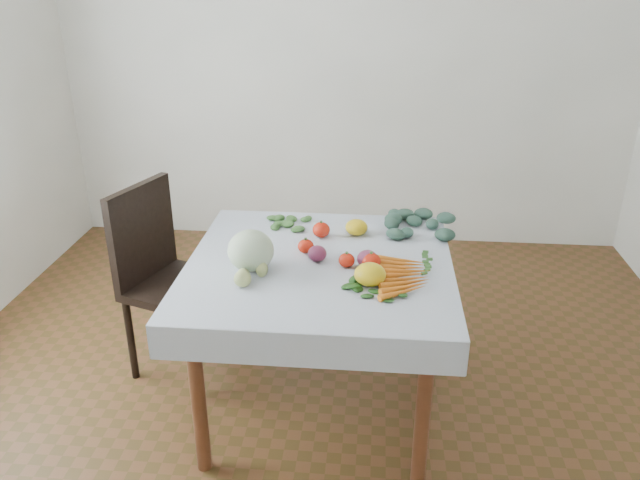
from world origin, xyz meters
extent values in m
plane|color=brown|center=(0.00, 0.00, 0.00)|extent=(4.00, 4.00, 0.00)
cube|color=white|center=(0.00, 2.00, 1.35)|extent=(4.00, 0.04, 2.70)
cube|color=brown|center=(0.00, 0.00, 0.73)|extent=(1.00, 1.00, 0.04)
cylinder|color=brown|center=(-0.44, -0.44, 0.35)|extent=(0.06, 0.06, 0.71)
cylinder|color=brown|center=(0.44, -0.44, 0.35)|extent=(0.06, 0.06, 0.71)
cylinder|color=brown|center=(-0.44, 0.44, 0.35)|extent=(0.06, 0.06, 0.71)
cylinder|color=brown|center=(0.44, 0.44, 0.35)|extent=(0.06, 0.06, 0.71)
cube|color=silver|center=(0.00, 0.00, 0.75)|extent=(1.12, 1.12, 0.01)
cube|color=black|center=(-0.71, 0.25, 0.47)|extent=(0.55, 0.55, 0.04)
cube|color=black|center=(-0.90, 0.31, 0.73)|extent=(0.18, 0.42, 0.48)
cylinder|color=black|center=(-0.95, 0.13, 0.22)|extent=(0.04, 0.04, 0.45)
cylinder|color=black|center=(-0.60, 0.01, 0.22)|extent=(0.04, 0.04, 0.45)
cylinder|color=black|center=(-0.83, 0.48, 0.22)|extent=(0.04, 0.04, 0.45)
cylinder|color=black|center=(-0.47, 0.36, 0.22)|extent=(0.04, 0.04, 0.45)
ellipsoid|color=silver|center=(-0.28, -0.09, 0.84)|extent=(0.24, 0.24, 0.17)
ellipsoid|color=red|center=(-0.02, 0.27, 0.79)|extent=(0.08, 0.08, 0.07)
ellipsoid|color=red|center=(0.22, -0.05, 0.79)|extent=(0.10, 0.10, 0.07)
ellipsoid|color=red|center=(-0.07, 0.09, 0.79)|extent=(0.08, 0.08, 0.06)
ellipsoid|color=red|center=(0.12, -0.03, 0.79)|extent=(0.09, 0.09, 0.06)
ellipsoid|color=yellow|center=(0.15, 0.31, 0.79)|extent=(0.14, 0.14, 0.07)
ellipsoid|color=yellow|center=(0.22, -0.18, 0.80)|extent=(0.15, 0.15, 0.09)
ellipsoid|color=maroon|center=(-0.01, 0.01, 0.79)|extent=(0.08, 0.08, 0.07)
ellipsoid|color=maroon|center=(0.20, -0.03, 0.79)|extent=(0.10, 0.10, 0.07)
ellipsoid|color=#B4C06E|center=(-0.24, -0.21, 0.78)|extent=(0.06, 0.06, 0.05)
ellipsoid|color=#B4C06E|center=(-0.29, -0.19, 0.78)|extent=(0.06, 0.06, 0.05)
ellipsoid|color=#B4C06E|center=(-0.24, -0.27, 0.78)|extent=(0.06, 0.06, 0.05)
cone|color=#D35C17|center=(0.35, 0.02, 0.77)|extent=(0.22, 0.06, 0.03)
cone|color=#D35C17|center=(0.35, -0.02, 0.77)|extent=(0.22, 0.04, 0.03)
cone|color=#D35C17|center=(0.35, -0.05, 0.77)|extent=(0.22, 0.04, 0.03)
cone|color=#D35C17|center=(0.35, -0.09, 0.77)|extent=(0.22, 0.06, 0.03)
cone|color=#D35C17|center=(0.35, -0.12, 0.77)|extent=(0.22, 0.08, 0.03)
cone|color=#D35C17|center=(0.35, -0.16, 0.77)|extent=(0.21, 0.10, 0.03)
cone|color=#D35C17|center=(0.35, -0.19, 0.77)|extent=(0.21, 0.11, 0.03)
cone|color=#D35C17|center=(0.35, -0.23, 0.77)|extent=(0.21, 0.13, 0.03)
cone|color=#D35C17|center=(0.35, -0.26, 0.77)|extent=(0.20, 0.14, 0.03)
ellipsoid|color=#375B4B|center=(0.48, 0.39, 0.78)|extent=(0.07, 0.07, 0.05)
ellipsoid|color=#375B4B|center=(0.44, 0.43, 0.78)|extent=(0.07, 0.07, 0.05)
ellipsoid|color=#375B4B|center=(0.44, 0.36, 0.78)|extent=(0.07, 0.07, 0.05)
ellipsoid|color=#375B4B|center=(0.51, 0.43, 0.78)|extent=(0.07, 0.07, 0.05)
ellipsoid|color=#375B4B|center=(0.38, 0.41, 0.78)|extent=(0.07, 0.07, 0.05)
ellipsoid|color=#375B4B|center=(0.51, 0.34, 0.78)|extent=(0.07, 0.07, 0.05)
ellipsoid|color=#375B4B|center=(0.47, 0.49, 0.78)|extent=(0.07, 0.07, 0.05)
ellipsoid|color=#375B4B|center=(0.37, 0.34, 0.78)|extent=(0.07, 0.07, 0.05)
ellipsoid|color=#375B4B|center=(0.59, 0.40, 0.78)|extent=(0.07, 0.07, 0.05)
ellipsoid|color=#375B4B|center=(0.35, 0.48, 0.78)|extent=(0.07, 0.07, 0.05)
ellipsoid|color=#375B4B|center=(0.47, 0.27, 0.78)|extent=(0.07, 0.07, 0.05)
ellipsoid|color=#375B4B|center=(0.56, 0.51, 0.78)|extent=(0.07, 0.07, 0.05)
ellipsoid|color=#20561B|center=(0.24, -0.21, 0.76)|extent=(0.06, 0.04, 0.01)
ellipsoid|color=#20561B|center=(0.20, -0.20, 0.76)|extent=(0.06, 0.04, 0.01)
ellipsoid|color=#20561B|center=(0.24, -0.24, 0.76)|extent=(0.06, 0.04, 0.01)
ellipsoid|color=#20561B|center=(0.24, -0.18, 0.76)|extent=(0.06, 0.04, 0.01)
ellipsoid|color=#20561B|center=(0.18, -0.23, 0.76)|extent=(0.06, 0.04, 0.01)
ellipsoid|color=#20561B|center=(0.28, -0.22, 0.76)|extent=(0.06, 0.04, 0.01)
ellipsoid|color=#20561B|center=(0.19, -0.17, 0.76)|extent=(0.06, 0.04, 0.01)
ellipsoid|color=#20561B|center=(0.21, -0.27, 0.76)|extent=(0.06, 0.04, 0.01)
ellipsoid|color=#20561B|center=(0.28, -0.17, 0.76)|extent=(0.06, 0.04, 0.01)
ellipsoid|color=#20561B|center=(0.14, -0.21, 0.76)|extent=(0.06, 0.04, 0.01)
ellipsoid|color=#20561B|center=(0.29, -0.27, 0.76)|extent=(0.06, 0.04, 0.01)
ellipsoid|color=#20561B|center=(0.22, -0.13, 0.76)|extent=(0.06, 0.04, 0.01)
ellipsoid|color=#20561B|center=(0.15, -0.28, 0.76)|extent=(0.06, 0.04, 0.01)
ellipsoid|color=#20561B|center=(0.33, -0.20, 0.76)|extent=(0.06, 0.04, 0.01)
ellipsoid|color=#20561B|center=(0.13, -0.15, 0.76)|extent=(0.06, 0.04, 0.01)
ellipsoid|color=#477E3A|center=(-0.17, 0.38, 0.77)|extent=(0.05, 0.05, 0.02)
ellipsoid|color=#477E3A|center=(-0.20, 0.39, 0.77)|extent=(0.05, 0.05, 0.02)
ellipsoid|color=#477E3A|center=(-0.18, 0.36, 0.77)|extent=(0.05, 0.05, 0.02)
ellipsoid|color=#477E3A|center=(-0.17, 0.41, 0.77)|extent=(0.05, 0.05, 0.02)
ellipsoid|color=#477E3A|center=(-0.22, 0.37, 0.77)|extent=(0.05, 0.05, 0.02)
ellipsoid|color=#477E3A|center=(-0.14, 0.36, 0.77)|extent=(0.05, 0.05, 0.02)
ellipsoid|color=#477E3A|center=(-0.21, 0.42, 0.77)|extent=(0.05, 0.05, 0.02)
ellipsoid|color=#477E3A|center=(-0.20, 0.33, 0.77)|extent=(0.05, 0.05, 0.02)
ellipsoid|color=#477E3A|center=(-0.12, 0.41, 0.77)|extent=(0.05, 0.05, 0.02)
ellipsoid|color=#477E3A|center=(-0.26, 0.39, 0.77)|extent=(0.05, 0.05, 0.02)
ellipsoid|color=#477E3A|center=(-0.13, 0.32, 0.77)|extent=(0.05, 0.05, 0.02)
ellipsoid|color=#477E3A|center=(-0.17, 0.46, 0.77)|extent=(0.05, 0.05, 0.02)
ellipsoid|color=#477E3A|center=(-0.26, 0.33, 0.77)|extent=(0.05, 0.05, 0.02)
camera|label=1|loc=(0.22, -2.38, 1.93)|focal=35.00mm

